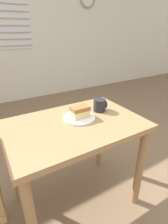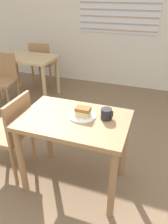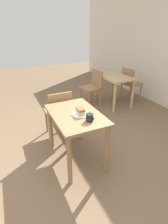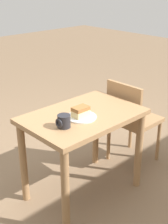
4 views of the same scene
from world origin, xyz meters
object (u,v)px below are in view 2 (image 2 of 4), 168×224
dining_table_near (75,131)px  coffee_mug (107,114)px  chair_far_opposite (43,62)px  cake_slice (83,112)px  chair_far_corner (2,79)px  chair_near_window (10,131)px  plate (82,116)px  dining_table_far (28,64)px

dining_table_near → coffee_mug: coffee_mug is taller
chair_far_opposite → coffee_mug: size_ratio=8.39×
cake_slice → chair_far_corner: bearing=147.6°
cake_slice → coffee_mug: (0.20, 0.04, -0.00)m
dining_table_near → chair_far_opposite: bearing=124.9°
chair_near_window → plate: bearing=96.2°
chair_far_opposite → cake_slice: chair_far_opposite is taller
dining_table_far → chair_near_window: 1.89m
chair_far_opposite → cake_slice: 2.67m
chair_far_opposite → dining_table_far: bearing=82.1°
dining_table_far → coffee_mug: (1.78, -1.58, 0.20)m
dining_table_far → chair_far_opposite: size_ratio=1.11×
coffee_mug → chair_near_window: bearing=-173.0°
dining_table_far → plate: (1.57, -1.62, 0.16)m
coffee_mug → plate: bearing=-170.5°
dining_table_near → plate: (0.06, 0.04, 0.14)m
dining_table_near → chair_far_corner: size_ratio=1.08×
chair_near_window → chair_far_opposite: size_ratio=1.00×
chair_far_opposite → cake_slice: bearing=118.3°
dining_table_near → dining_table_far: (-1.51, 1.66, -0.02)m
dining_table_far → chair_near_window: (0.84, -1.70, -0.11)m
cake_slice → dining_table_near: bearing=-146.5°
dining_table_near → chair_near_window: size_ratio=1.08×
chair_far_opposite → chair_near_window: bearing=102.6°
dining_table_far → chair_far_opposite: bearing=90.3°
dining_table_near → plate: plate is taller
dining_table_far → plate: size_ratio=4.11×
dining_table_near → coffee_mug: 0.33m
coffee_mug → dining_table_far: bearing=138.3°
chair_near_window → chair_far_corner: same height
chair_near_window → coffee_mug: (0.94, 0.11, 0.31)m
chair_far_corner → plate: 2.07m
plate → coffee_mug: bearing=9.5°
chair_far_corner → chair_far_opposite: size_ratio=1.00×
chair_far_opposite → cake_slice: size_ratio=6.86×
chair_near_window → cake_slice: bearing=96.1°
dining_table_near → dining_table_far: size_ratio=0.98×
chair_far_corner → plate: (1.73, -1.10, 0.27)m
coffee_mug → chair_far_opposite: bearing=130.4°
chair_far_corner → coffee_mug: chair_far_corner is taller
chair_far_opposite → plate: (1.57, -2.13, 0.27)m
chair_far_opposite → plate: chair_far_opposite is taller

